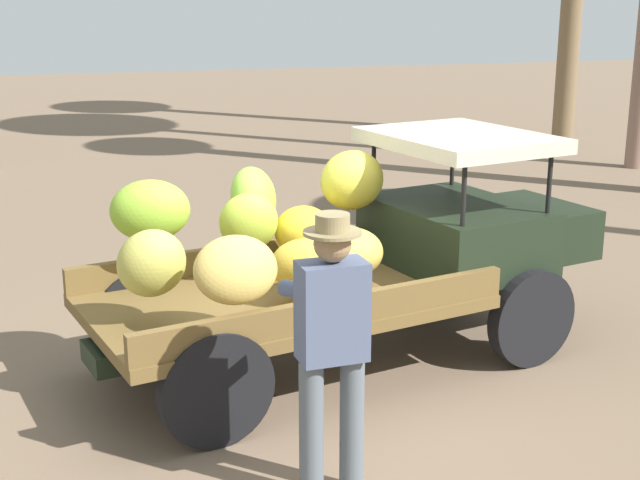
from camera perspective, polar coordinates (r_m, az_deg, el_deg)
ground_plane at (r=7.09m, az=-2.34°, el=-9.33°), size 60.00×60.00×0.00m
truck at (r=7.36m, az=3.18°, el=-0.71°), size 4.64×2.46×1.85m
farmer at (r=5.25m, az=0.75°, el=-6.40°), size 0.53×0.46×1.78m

